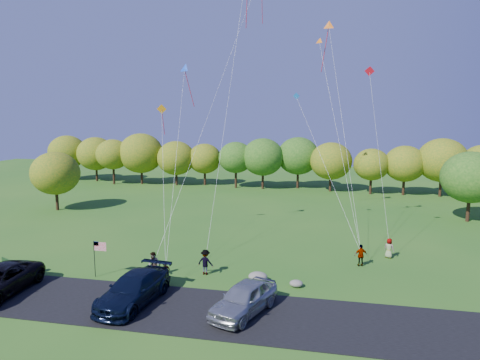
% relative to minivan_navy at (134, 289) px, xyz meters
% --- Properties ---
extents(ground, '(140.00, 140.00, 0.00)m').
position_rel_minivan_navy_xyz_m(ground, '(1.73, 3.89, -0.93)').
color(ground, '#255D1A').
rests_on(ground, ground).
extents(asphalt_lane, '(44.00, 6.00, 0.06)m').
position_rel_minivan_navy_xyz_m(asphalt_lane, '(1.73, -0.11, -0.90)').
color(asphalt_lane, black).
rests_on(asphalt_lane, ground).
extents(treeline, '(75.36, 27.82, 8.62)m').
position_rel_minivan_navy_xyz_m(treeline, '(5.17, 40.20, 3.86)').
color(treeline, '#382114').
rests_on(treeline, ground).
extents(minivan_navy, '(3.11, 6.26, 1.75)m').
position_rel_minivan_navy_xyz_m(minivan_navy, '(0.00, 0.00, 0.00)').
color(minivan_navy, black).
rests_on(minivan_navy, asphalt_lane).
extents(minivan_silver, '(3.73, 5.54, 1.75)m').
position_rel_minivan_navy_xyz_m(minivan_silver, '(6.68, 0.07, 0.00)').
color(minivan_silver, '#9B9FA5').
rests_on(minivan_silver, asphalt_lane).
extents(flyer_a, '(0.70, 0.68, 1.62)m').
position_rel_minivan_navy_xyz_m(flyer_a, '(0.80, 3.09, -0.12)').
color(flyer_a, '#4C4C59').
rests_on(flyer_a, ground).
extents(flyer_b, '(1.00, 0.86, 1.79)m').
position_rel_minivan_navy_xyz_m(flyer_b, '(-0.55, 4.28, -0.04)').
color(flyer_b, '#4C4C59').
rests_on(flyer_b, ground).
extents(flyer_c, '(1.25, 0.83, 1.80)m').
position_rel_minivan_navy_xyz_m(flyer_c, '(2.82, 5.53, -0.03)').
color(flyer_c, '#4C4C59').
rests_on(flyer_c, ground).
extents(flyer_d, '(1.04, 0.63, 1.66)m').
position_rel_minivan_navy_xyz_m(flyer_d, '(13.69, 9.50, -0.10)').
color(flyer_d, '#4C4C59').
rests_on(flyer_d, ground).
extents(flyer_e, '(0.91, 0.81, 1.57)m').
position_rel_minivan_navy_xyz_m(flyer_e, '(16.00, 11.90, -0.15)').
color(flyer_e, '#4C4C59').
rests_on(flyer_e, ground).
extents(park_bench, '(1.72, 0.98, 0.97)m').
position_rel_minivan_navy_xyz_m(park_bench, '(-11.13, 3.08, -0.41)').
color(park_bench, '#143613').
rests_on(park_bench, ground).
extents(trash_barrel, '(0.54, 0.54, 0.82)m').
position_rel_minivan_navy_xyz_m(trash_barrel, '(-9.25, 3.19, -0.53)').
color(trash_barrel, '#0D33CF').
rests_on(trash_barrel, ground).
extents(flag_assembly, '(0.96, 0.62, 2.59)m').
position_rel_minivan_navy_xyz_m(flag_assembly, '(-4.30, 3.48, 1.01)').
color(flag_assembly, black).
rests_on(flag_assembly, ground).
extents(boulder_near, '(1.31, 1.02, 0.65)m').
position_rel_minivan_navy_xyz_m(boulder_near, '(6.66, 5.00, -0.61)').
color(boulder_near, gray).
rests_on(boulder_near, ground).
extents(boulder_far, '(0.88, 0.73, 0.46)m').
position_rel_minivan_navy_xyz_m(boulder_far, '(9.28, 4.58, -0.71)').
color(boulder_far, gray).
rests_on(boulder_far, ground).
extents(kites_aloft, '(18.33, 8.38, 14.25)m').
position_rel_minivan_navy_xyz_m(kites_aloft, '(4.92, 15.93, 19.31)').
color(kites_aloft, '#FF591C').
rests_on(kites_aloft, ground).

